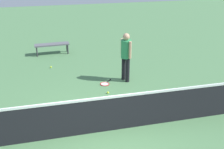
# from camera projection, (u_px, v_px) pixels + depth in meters

# --- Properties ---
(ground_plane) EXTENTS (40.00, 40.00, 0.00)m
(ground_plane) POSITION_uv_depth(u_px,v_px,m) (93.00, 133.00, 6.73)
(ground_plane) COLOR #4C7A4C
(court_net) EXTENTS (10.09, 0.09, 1.07)m
(court_net) POSITION_uv_depth(u_px,v_px,m) (92.00, 115.00, 6.53)
(court_net) COLOR #4C4C51
(court_net) RESTS_ON ground_plane
(player_near_side) EXTENTS (0.44, 0.52, 1.70)m
(player_near_side) POSITION_uv_depth(u_px,v_px,m) (126.00, 53.00, 9.20)
(player_near_side) COLOR black
(player_near_side) RESTS_ON ground_plane
(tennis_racket_near_player) EXTENTS (0.52, 0.55, 0.03)m
(tennis_racket_near_player) POSITION_uv_depth(u_px,v_px,m) (105.00, 84.00, 9.32)
(tennis_racket_near_player) COLOR red
(tennis_racket_near_player) RESTS_ON ground_plane
(tennis_ball_near_player) EXTENTS (0.07, 0.07, 0.07)m
(tennis_ball_near_player) POSITION_uv_depth(u_px,v_px,m) (51.00, 67.00, 10.68)
(tennis_ball_near_player) COLOR #C6E033
(tennis_ball_near_player) RESTS_ON ground_plane
(tennis_ball_by_net) EXTENTS (0.07, 0.07, 0.07)m
(tennis_ball_by_net) POSITION_uv_depth(u_px,v_px,m) (167.00, 90.00, 8.85)
(tennis_ball_by_net) COLOR #C6E033
(tennis_ball_by_net) RESTS_ON ground_plane
(tennis_ball_baseline) EXTENTS (0.07, 0.07, 0.07)m
(tennis_ball_baseline) POSITION_uv_depth(u_px,v_px,m) (108.00, 93.00, 8.66)
(tennis_ball_baseline) COLOR #C6E033
(tennis_ball_baseline) RESTS_ON ground_plane
(courtside_bench) EXTENTS (1.52, 0.47, 0.48)m
(courtside_bench) POSITION_uv_depth(u_px,v_px,m) (52.00, 45.00, 12.04)
(courtside_bench) COLOR #595960
(courtside_bench) RESTS_ON ground_plane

